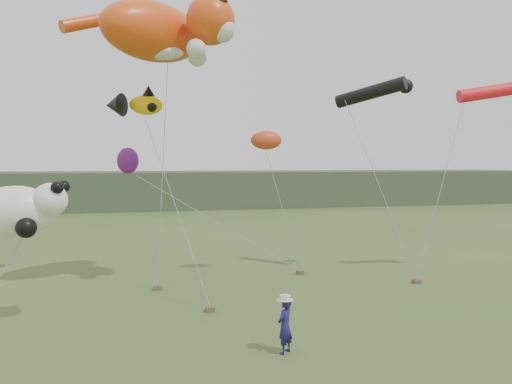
% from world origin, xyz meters
% --- Properties ---
extents(ground, '(120.00, 120.00, 0.00)m').
position_xyz_m(ground, '(0.00, 0.00, 0.00)').
color(ground, '#385123').
rests_on(ground, ground).
extents(headland, '(90.00, 13.00, 4.00)m').
position_xyz_m(headland, '(-3.11, 44.69, 1.92)').
color(headland, '#2D3D28').
rests_on(headland, ground).
extents(festival_attendant, '(0.63, 0.62, 1.47)m').
position_xyz_m(festival_attendant, '(-0.26, -0.37, 0.74)').
color(festival_attendant, '#1E1655').
rests_on(festival_attendant, ground).
extents(sandbag_anchors, '(16.40, 6.71, 0.16)m').
position_xyz_m(sandbag_anchors, '(-0.66, 5.40, 0.08)').
color(sandbag_anchors, brown).
rests_on(sandbag_anchors, ground).
extents(cat_kite, '(6.63, 5.04, 2.82)m').
position_xyz_m(cat_kite, '(-2.86, 7.03, 10.16)').
color(cat_kite, '#DF4711').
rests_on(cat_kite, ground).
extents(fish_kite, '(2.70, 1.77, 1.29)m').
position_xyz_m(fish_kite, '(-4.10, 8.63, 7.47)').
color(fish_kite, '#F1BC03').
rests_on(fish_kite, ground).
extents(tube_kites, '(8.17, 3.70, 1.20)m').
position_xyz_m(tube_kites, '(8.85, 7.09, 8.23)').
color(tube_kites, black).
rests_on(tube_kites, ground).
extents(panda_kite, '(2.76, 1.79, 1.72)m').
position_xyz_m(panda_kite, '(-7.50, 3.59, 3.62)').
color(panda_kite, white).
rests_on(panda_kite, ground).
extents(misc_kites, '(7.15, 3.00, 1.90)m').
position_xyz_m(misc_kites, '(-1.16, 9.47, 5.64)').
color(misc_kites, red).
rests_on(misc_kites, ground).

